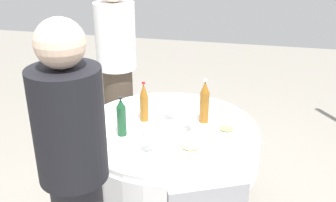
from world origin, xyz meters
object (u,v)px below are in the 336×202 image
wine_glass_south (192,117)px  plate_west (227,131)px  bottle_amber_rear (204,103)px  wine_glass_inner (170,108)px  person_right (117,69)px  plate_east (190,148)px  wine_glass_near (148,137)px  plate_mid (151,103)px  dining_table (168,146)px  person_rear (75,174)px  bottle_dark_green_left (121,118)px  bottle_amber_right (144,103)px

wine_glass_south → plate_west: (-0.23, -0.05, -0.10)m
plate_west → bottle_amber_rear: bearing=-35.1°
wine_glass_inner → wine_glass_south: wine_glass_south is taller
person_right → plate_east: bearing=-91.0°
wine_glass_near → plate_mid: (0.18, -0.71, -0.11)m
dining_table → plate_east: (-0.20, 0.27, 0.16)m
wine_glass_inner → person_rear: (0.28, 0.96, 0.04)m
plate_mid → wine_glass_near: bearing=104.1°
bottle_amber_rear → wine_glass_inner: bearing=4.7°
plate_east → bottle_dark_green_left: bearing=-11.2°
person_right → plate_west: bearing=-75.5°
bottle_amber_rear → wine_glass_inner: bottle_amber_rear is taller
person_right → person_rear: (-0.33, 1.56, 0.00)m
bottle_amber_rear → bottle_dark_green_left: bearing=31.7°
wine_glass_south → plate_west: wine_glass_south is taller
plate_east → person_rear: (0.49, 0.57, 0.12)m
wine_glass_near → person_rear: (0.25, 0.48, 0.02)m
bottle_amber_right → wine_glass_south: size_ratio=1.85×
wine_glass_south → wine_glass_inner: bearing=-40.2°
wine_glass_inner → person_rear: 1.00m
wine_glass_south → plate_mid: wine_glass_south is taller
wine_glass_inner → plate_west: bearing=166.2°
wine_glass_inner → wine_glass_south: 0.23m
bottle_amber_rear → wine_glass_near: 0.56m
wine_glass_inner → dining_table: bearing=93.9°
bottle_amber_right → bottle_amber_rear: bottle_amber_rear is taller
wine_glass_near → plate_mid: size_ratio=0.65×
plate_mid → plate_west: 0.70m
plate_east → person_right: (0.82, -0.99, 0.12)m
bottle_amber_right → dining_table: bearing=161.2°
bottle_amber_right → wine_glass_south: (-0.36, 0.10, -0.02)m
plate_east → person_rear: size_ratio=0.16×
bottle_amber_right → plate_west: bottle_amber_right is taller
dining_table → person_rear: (0.29, 0.84, 0.28)m
wine_glass_near → plate_east: size_ratio=0.60×
bottle_amber_right → wine_glass_south: bottle_amber_right is taller
bottle_amber_rear → wine_glass_near: size_ratio=2.05×
dining_table → wine_glass_inner: (0.01, -0.11, 0.24)m
bottle_amber_right → bottle_dark_green_left: bearing=70.6°
plate_mid → person_right: 0.56m
wine_glass_inner → plate_west: 0.43m
person_right → wine_glass_south: bearing=-84.5°
plate_east → person_rear: person_rear is taller
wine_glass_inner → plate_mid: (0.21, -0.24, -0.08)m
dining_table → bottle_amber_rear: bearing=-150.1°
plate_mid → person_right: size_ratio=0.14×
wine_glass_inner → wine_glass_near: wine_glass_near is taller
person_rear → plate_east: bearing=-111.6°
bottle_amber_right → plate_west: size_ratio=1.34×
plate_west → bottle_amber_right: bearing=-5.0°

